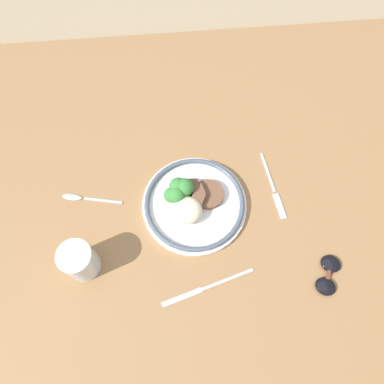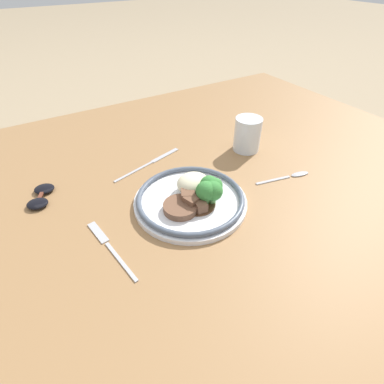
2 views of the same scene
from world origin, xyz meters
TOP-DOWN VIEW (x-y plane):
  - ground_plane at (0.00, 0.00)m, footprint 8.00×8.00m
  - dining_table at (0.00, 0.00)m, footprint 1.53×1.21m
  - plate at (-0.03, -0.04)m, footprint 0.25×0.25m
  - juice_glass at (0.23, 0.09)m, footprint 0.07×0.07m
  - fork at (-0.24, -0.05)m, footprint 0.04×0.18m
  - knife at (-0.04, 0.16)m, footprint 0.21×0.07m
  - spoon at (0.24, -0.08)m, footprint 0.15×0.04m
  - sunglasses at (-0.32, 0.16)m, footprint 0.08×0.10m

SIDE VIEW (x-z plane):
  - ground_plane at x=0.00m, z-range 0.00..0.00m
  - dining_table at x=0.00m, z-range 0.00..0.03m
  - fork at x=-0.24m, z-range 0.03..0.03m
  - knife at x=-0.04m, z-range 0.03..0.03m
  - spoon at x=0.24m, z-range 0.03..0.04m
  - sunglasses at x=-0.32m, z-range 0.03..0.05m
  - plate at x=-0.03m, z-range 0.02..0.09m
  - juice_glass at x=0.23m, z-range 0.03..0.12m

